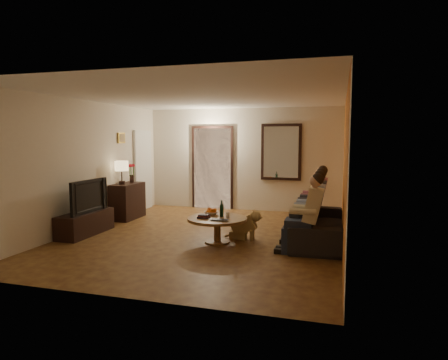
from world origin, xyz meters
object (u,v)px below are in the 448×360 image
(coffee_table, at_px, (217,230))
(wine_bottle, at_px, (222,208))
(laptop, at_px, (218,220))
(table_lamp, at_px, (122,173))
(person_a, at_px, (309,217))
(bowl, at_px, (211,213))
(dog, at_px, (244,224))
(person_d, at_px, (316,200))
(dresser, at_px, (128,201))
(tv, at_px, (84,196))
(person_c, at_px, (314,205))
(sofa, at_px, (318,223))
(tv_stand, at_px, (85,223))
(person_b, at_px, (312,211))

(coffee_table, bearing_deg, wine_bottle, 63.43)
(coffee_table, relative_size, laptop, 3.20)
(table_lamp, relative_size, laptop, 1.64)
(person_a, xyz_separation_m, bowl, (-1.78, 0.50, -0.12))
(dog, bearing_deg, person_d, 45.05)
(laptop, bearing_deg, person_a, 2.03)
(person_d, bearing_deg, dresser, -179.21)
(tv, xyz_separation_m, person_c, (4.22, 1.05, -0.15))
(table_lamp, bearing_deg, person_a, -19.84)
(tv, bearing_deg, sofa, -80.16)
(person_a, distance_m, coffee_table, 1.67)
(tv_stand, distance_m, person_c, 4.36)
(dresser, distance_m, person_d, 4.22)
(coffee_table, bearing_deg, tv, -177.20)
(bowl, bearing_deg, person_c, 21.46)
(dresser, xyz_separation_m, person_d, (4.22, 0.06, 0.19))
(tv, relative_size, dog, 1.95)
(tv_stand, bearing_deg, sofa, 9.84)
(tv_stand, height_order, wine_bottle, wine_bottle)
(sofa, height_order, coffee_table, sofa)
(dog, height_order, laptop, dog)
(sofa, xyz_separation_m, person_c, (-0.10, 0.30, 0.28))
(bowl, bearing_deg, person_d, 36.11)
(person_a, distance_m, laptop, 1.51)
(tv_stand, bearing_deg, tv, 0.00)
(person_b, distance_m, wine_bottle, 1.57)
(table_lamp, relative_size, sofa, 0.24)
(tv_stand, xyz_separation_m, sofa, (4.32, 0.75, 0.11))
(tv, bearing_deg, person_c, -76.03)
(dresser, height_order, tv, tv)
(person_a, bearing_deg, person_b, 90.00)
(person_c, xyz_separation_m, bowl, (-1.78, -0.70, -0.12))
(dresser, bearing_deg, table_lamp, -90.00)
(coffee_table, distance_m, wine_bottle, 0.40)
(tv, height_order, laptop, tv)
(tv, bearing_deg, bowl, -81.87)
(dresser, height_order, sofa, dresser)
(table_lamp, relative_size, wine_bottle, 1.74)
(tv_stand, distance_m, person_b, 4.26)
(tv_stand, xyz_separation_m, tv, (0.00, 0.00, 0.53))
(tv, xyz_separation_m, bowl, (2.43, 0.35, -0.27))
(tv, relative_size, coffee_table, 1.04)
(laptop, bearing_deg, dresser, 149.27)
(table_lamp, relative_size, tv_stand, 0.42)
(coffee_table, bearing_deg, person_a, -9.86)
(table_lamp, bearing_deg, dresser, 90.00)
(table_lamp, distance_m, laptop, 3.17)
(wine_bottle, bearing_deg, tv_stand, -175.11)
(dresser, relative_size, person_d, 0.76)
(person_a, height_order, laptop, person_a)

